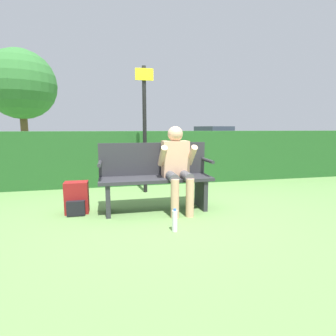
{
  "coord_description": "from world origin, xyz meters",
  "views": [
    {
      "loc": [
        -0.63,
        -3.6,
        1.18
      ],
      "look_at": [
        0.15,
        -0.1,
        0.63
      ],
      "focal_mm": 28.0,
      "sensor_mm": 36.0,
      "label": 1
    }
  ],
  "objects_px": {
    "water_bottle": "(175,221)",
    "park_bench": "(155,176)",
    "backpack": "(77,199)",
    "signpost": "(145,125)",
    "parked_car": "(213,138)",
    "tree": "(21,85)",
    "person_seated": "(177,164)"
  },
  "relations": [
    {
      "from": "signpost",
      "to": "water_bottle",
      "type": "bearing_deg",
      "value": -87.65
    },
    {
      "from": "parked_car",
      "to": "tree",
      "type": "distance_m",
      "value": 9.59
    },
    {
      "from": "person_seated",
      "to": "parked_car",
      "type": "height_order",
      "value": "parked_car"
    },
    {
      "from": "water_bottle",
      "to": "backpack",
      "type": "bearing_deg",
      "value": 141.75
    },
    {
      "from": "backpack",
      "to": "parked_car",
      "type": "xyz_separation_m",
      "value": [
        6.1,
        10.02,
        0.39
      ]
    },
    {
      "from": "park_bench",
      "to": "person_seated",
      "type": "bearing_deg",
      "value": -23.13
    },
    {
      "from": "park_bench",
      "to": "person_seated",
      "type": "height_order",
      "value": "person_seated"
    },
    {
      "from": "park_bench",
      "to": "parked_car",
      "type": "distance_m",
      "value": 11.25
    },
    {
      "from": "signpost",
      "to": "tree",
      "type": "height_order",
      "value": "tree"
    },
    {
      "from": "park_bench",
      "to": "parked_car",
      "type": "height_order",
      "value": "parked_car"
    },
    {
      "from": "park_bench",
      "to": "tree",
      "type": "xyz_separation_m",
      "value": [
        -3.32,
        5.7,
        2.04
      ]
    },
    {
      "from": "park_bench",
      "to": "backpack",
      "type": "distance_m",
      "value": 1.14
    },
    {
      "from": "water_bottle",
      "to": "tree",
      "type": "distance_m",
      "value": 7.78
    },
    {
      "from": "person_seated",
      "to": "backpack",
      "type": "bearing_deg",
      "value": 172.84
    },
    {
      "from": "water_bottle",
      "to": "park_bench",
      "type": "bearing_deg",
      "value": 94.78
    },
    {
      "from": "water_bottle",
      "to": "parked_car",
      "type": "height_order",
      "value": "parked_car"
    },
    {
      "from": "backpack",
      "to": "signpost",
      "type": "bearing_deg",
      "value": 42.69
    },
    {
      "from": "person_seated",
      "to": "parked_car",
      "type": "xyz_separation_m",
      "value": [
        4.71,
        10.19,
        -0.08
      ]
    },
    {
      "from": "park_bench",
      "to": "person_seated",
      "type": "xyz_separation_m",
      "value": [
        0.29,
        -0.12,
        0.19
      ]
    },
    {
      "from": "signpost",
      "to": "parked_car",
      "type": "bearing_deg",
      "value": 60.93
    },
    {
      "from": "backpack",
      "to": "tree",
      "type": "distance_m",
      "value": 6.49
    },
    {
      "from": "person_seated",
      "to": "tree",
      "type": "height_order",
      "value": "tree"
    },
    {
      "from": "backpack",
      "to": "parked_car",
      "type": "height_order",
      "value": "parked_car"
    },
    {
      "from": "park_bench",
      "to": "backpack",
      "type": "height_order",
      "value": "park_bench"
    },
    {
      "from": "person_seated",
      "to": "backpack",
      "type": "height_order",
      "value": "person_seated"
    },
    {
      "from": "parked_car",
      "to": "tree",
      "type": "relative_size",
      "value": 1.17
    },
    {
      "from": "person_seated",
      "to": "signpost",
      "type": "height_order",
      "value": "signpost"
    },
    {
      "from": "person_seated",
      "to": "signpost",
      "type": "distance_m",
      "value": 1.35
    },
    {
      "from": "park_bench",
      "to": "parked_car",
      "type": "relative_size",
      "value": 0.38
    },
    {
      "from": "park_bench",
      "to": "signpost",
      "type": "relative_size",
      "value": 0.71
    },
    {
      "from": "water_bottle",
      "to": "signpost",
      "type": "xyz_separation_m",
      "value": [
        -0.08,
        1.94,
        1.12
      ]
    },
    {
      "from": "park_bench",
      "to": "backpack",
      "type": "xyz_separation_m",
      "value": [
        -1.1,
        0.05,
        -0.28
      ]
    }
  ]
}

